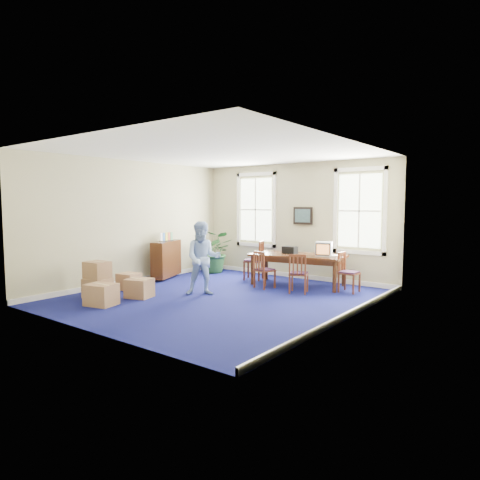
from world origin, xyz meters
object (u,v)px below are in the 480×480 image
Objects in this scene: man at (203,258)px; conference_table at (298,270)px; potted_plant at (215,252)px; crt_tv at (324,249)px; chair_near_left at (265,270)px; cardboard_boxes at (107,279)px; credenza at (166,261)px.

conference_table is at bearing 21.23° from man.
man is 3.16m from potted_plant.
crt_tv is at bearing 9.78° from man.
cardboard_boxes is (-2.21, -2.99, -0.04)m from chair_near_left.
potted_plant reaches higher than conference_table.
man is (-1.85, -2.36, -0.13)m from crt_tv.
conference_table is 0.90m from crt_tv.
conference_table is 2.62m from man.
conference_table is 2.54× the size of chair_near_left.
crt_tv is 0.29× the size of cardboard_boxes.
cardboard_boxes is at bearing -95.53° from credenza.
credenza is (-4.12, -1.37, -0.48)m from crt_tv.
crt_tv is at bearing 48.65° from cardboard_boxes.
crt_tv is 1.54m from chair_near_left.
potted_plant is at bearing 83.42° from man.
crt_tv is 3.00m from man.
crt_tv is 4.37m from credenza.
man reaches higher than crt_tv.
crt_tv reaches higher than credenza.
man is 2.50m from credenza.
conference_table is at bearing 54.64° from cardboard_boxes.
potted_plant is at bearing 52.22° from credenza.
potted_plant is (-2.51, 1.07, 0.17)m from chair_near_left.
conference_table is 5.55× the size of crt_tv.
credenza is at bearing -168.53° from conference_table.
cardboard_boxes is at bearing -177.89° from man.
conference_table is 1.39× the size of man.
man is at bearing -147.51° from crt_tv.
credenza reaches higher than conference_table.
conference_table is at bearing -5.08° from potted_plant.
chair_near_left is (-1.17, -0.85, -0.51)m from crt_tv.
potted_plant is (0.44, 1.58, 0.14)m from credenza.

